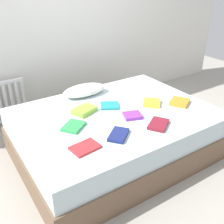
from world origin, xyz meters
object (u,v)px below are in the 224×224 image
object	(u,v)px
radiator	(0,103)
textbook_navy	(119,135)
textbook_purple	(132,116)
textbook_red	(85,147)
bed	(115,133)
pillow	(84,90)
textbook_green	(74,126)
textbook_yellow	(152,103)
textbook_teal	(110,106)
textbook_orange	(180,102)
textbook_lime	(84,110)
textbook_maroon	(158,124)

from	to	relation	value
radiator	textbook_navy	distance (m)	1.74
textbook_purple	textbook_red	distance (m)	0.68
bed	pillow	bearing A→B (deg)	95.60
textbook_green	textbook_red	size ratio (longest dim) A/B	0.92
textbook_yellow	textbook_teal	size ratio (longest dim) A/B	1.00
bed	textbook_orange	world-z (taller)	textbook_orange
textbook_navy	textbook_yellow	size ratio (longest dim) A/B	1.18
bed	radiator	size ratio (longest dim) A/B	3.14
radiator	textbook_purple	world-z (taller)	radiator
bed	textbook_lime	xyz separation A→B (m)	(-0.26, 0.17, 0.28)
textbook_yellow	textbook_lime	xyz separation A→B (m)	(-0.71, 0.23, 0.01)
textbook_navy	textbook_lime	bearing A→B (deg)	54.38
bed	textbook_maroon	size ratio (longest dim) A/B	8.71
textbook_navy	textbook_green	size ratio (longest dim) A/B	1.06
textbook_maroon	textbook_purple	bearing A→B (deg)	77.50
pillow	textbook_maroon	bearing A→B (deg)	-76.39
pillow	textbook_maroon	xyz separation A→B (m)	(0.24, -1.01, -0.05)
textbook_maroon	textbook_purple	size ratio (longest dim) A/B	1.34
textbook_teal	textbook_orange	size ratio (longest dim) A/B	0.93
textbook_yellow	radiator	bearing A→B (deg)	92.00
textbook_maroon	textbook_green	distance (m)	0.79
pillow	textbook_green	bearing A→B (deg)	-125.78
radiator	textbook_orange	xyz separation A→B (m)	(1.60, -1.42, 0.16)
textbook_orange	textbook_red	xyz separation A→B (m)	(-1.26, -0.18, -0.01)
textbook_yellow	textbook_green	xyz separation A→B (m)	(-0.93, 0.02, -0.00)
textbook_navy	textbook_purple	xyz separation A→B (m)	(0.32, 0.22, 0.00)
radiator	textbook_orange	distance (m)	2.15
radiator	pillow	bearing A→B (deg)	-37.56
textbook_purple	textbook_red	size ratio (longest dim) A/B	0.75
textbook_purple	textbook_green	bearing A→B (deg)	-173.93
textbook_lime	textbook_maroon	bearing A→B (deg)	-74.20
textbook_navy	textbook_lime	distance (m)	0.57
textbook_navy	textbook_green	world-z (taller)	textbook_navy
textbook_lime	textbook_red	xyz separation A→B (m)	(-0.29, -0.57, -0.01)
pillow	textbook_green	world-z (taller)	pillow
bed	textbook_green	distance (m)	0.56
textbook_teal	textbook_maroon	bearing A→B (deg)	-44.91
bed	textbook_yellow	world-z (taller)	textbook_yellow
textbook_yellow	textbook_red	distance (m)	1.05
radiator	textbook_purple	distance (m)	1.70
textbook_yellow	bed	bearing A→B (deg)	126.98
textbook_teal	textbook_yellow	bearing A→B (deg)	3.53
textbook_maroon	pillow	bearing A→B (deg)	70.84
radiator	textbook_maroon	world-z (taller)	radiator
textbook_maroon	textbook_orange	size ratio (longest dim) A/B	1.12
pillow	textbook_purple	distance (m)	0.75
radiator	textbook_orange	size ratio (longest dim) A/B	3.12
textbook_maroon	textbook_purple	world-z (taller)	same
pillow	textbook_maroon	size ratio (longest dim) A/B	2.29
textbook_lime	textbook_orange	bearing A→B (deg)	-42.29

